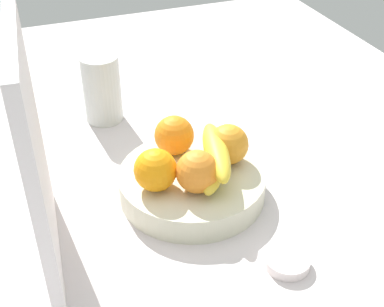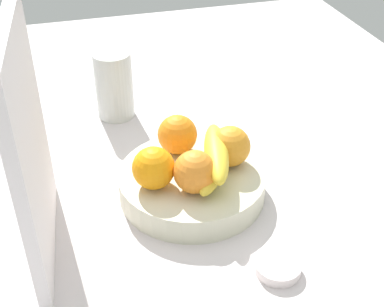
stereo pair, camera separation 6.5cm
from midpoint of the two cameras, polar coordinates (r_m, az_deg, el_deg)
ground_plane at (r=94.94cm, az=-2.38°, el=-5.18°), size 180.00×140.00×3.00cm
fruit_bowl at (r=92.73cm, az=-2.00°, el=-3.25°), size 25.46×25.46×4.65cm
orange_front_left at (r=86.39cm, az=-6.09°, el=-1.82°), size 7.12×7.12×7.12cm
orange_front_right at (r=85.67cm, az=-1.37°, el=-1.96°), size 7.12×7.12×7.12cm
orange_center at (r=91.99cm, az=1.90°, el=0.93°), size 7.12×7.12×7.12cm
orange_back_left at (r=94.53cm, az=-3.94°, el=1.90°), size 7.12×7.12×7.12cm
banana_bunch at (r=89.55cm, az=0.52°, el=-0.47°), size 17.46×12.28×6.20cm
cutting_board at (r=76.14cm, az=-18.88°, el=-0.35°), size 28.06×3.98×36.00cm
thermos_tumbler at (r=113.67cm, az=-11.26°, el=6.81°), size 7.91×7.91×14.51cm
jar_lid at (r=81.84cm, az=7.92°, el=-11.45°), size 6.85×6.85×1.66cm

